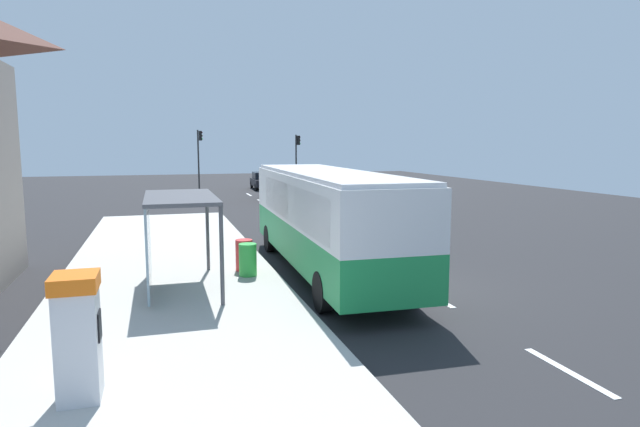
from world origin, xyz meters
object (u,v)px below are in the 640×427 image
(ticket_machine, at_px, (78,336))
(recycling_bin_red, at_px, (244,255))
(white_van, at_px, (285,181))
(sedan_near, at_px, (263,180))
(bus, at_px, (326,215))
(bus_shelter, at_px, (168,218))
(traffic_light_far_side, at_px, (199,150))
(traffic_light_near_side, at_px, (297,153))
(recycling_bin_green, at_px, (248,260))

(ticket_machine, relative_size, recycling_bin_red, 2.04)
(white_van, bearing_deg, sedan_near, 89.37)
(bus, distance_m, white_van, 22.63)
(ticket_machine, bearing_deg, bus_shelter, 76.50)
(traffic_light_far_side, bearing_deg, traffic_light_near_side, -5.31)
(bus, distance_m, recycling_bin_red, 2.79)
(ticket_machine, xyz_separation_m, recycling_bin_red, (3.68, 7.65, -0.52))
(recycling_bin_red, xyz_separation_m, traffic_light_near_side, (9.70, 31.31, 2.57))
(ticket_machine, xyz_separation_m, recycling_bin_green, (3.68, 6.95, -0.52))
(sedan_near, bearing_deg, traffic_light_far_side, 170.82)
(bus, bearing_deg, bus_shelter, -166.75)
(traffic_light_far_side, bearing_deg, recycling_bin_green, -91.92)
(white_van, relative_size, traffic_light_far_side, 1.00)
(bus, bearing_deg, sedan_near, 82.77)
(white_van, xyz_separation_m, ticket_machine, (-10.08, -29.50, -0.17))
(white_van, distance_m, recycling_bin_green, 23.46)
(bus, xyz_separation_m, ticket_machine, (-6.17, -7.22, -0.67))
(traffic_light_far_side, height_order, bus_shelter, traffic_light_far_side)
(sedan_near, distance_m, bus_shelter, 33.93)
(sedan_near, relative_size, recycling_bin_green, 4.71)
(recycling_bin_green, bearing_deg, white_van, 74.16)
(bus, xyz_separation_m, white_van, (3.91, 22.28, -0.50))
(bus, xyz_separation_m, bus_shelter, (-4.70, -1.11, 0.25))
(ticket_machine, bearing_deg, traffic_light_near_side, 71.04)
(traffic_light_far_side, bearing_deg, white_van, -62.64)
(traffic_light_near_side, distance_m, bus_shelter, 34.95)
(ticket_machine, bearing_deg, recycling_bin_red, 64.30)
(recycling_bin_green, distance_m, traffic_light_far_side, 32.94)
(ticket_machine, bearing_deg, recycling_bin_green, 62.08)
(white_van, bearing_deg, recycling_bin_green, -105.84)
(recycling_bin_red, relative_size, traffic_light_far_side, 0.18)
(bus, relative_size, ticket_machine, 5.71)
(recycling_bin_green, distance_m, bus_shelter, 2.77)
(bus, distance_m, ticket_machine, 9.52)
(traffic_light_near_side, height_order, traffic_light_far_side, traffic_light_far_side)
(traffic_light_far_side, bearing_deg, bus_shelter, -95.62)
(white_van, height_order, ticket_machine, white_van)
(recycling_bin_red, bearing_deg, ticket_machine, -115.70)
(traffic_light_near_side, bearing_deg, bus_shelter, -109.94)
(ticket_machine, relative_size, bus_shelter, 0.48)
(bus_shelter, bearing_deg, white_van, 69.78)
(recycling_bin_green, bearing_deg, sedan_near, 78.49)
(recycling_bin_red, distance_m, bus_shelter, 3.05)
(recycling_bin_red, bearing_deg, traffic_light_far_side, 88.04)
(white_van, xyz_separation_m, bus_shelter, (-8.61, -23.39, 0.75))
(traffic_light_far_side, bearing_deg, ticket_machine, -96.85)
(ticket_machine, height_order, traffic_light_far_side, traffic_light_far_side)
(sedan_near, distance_m, ticket_machine, 40.19)
(white_van, height_order, recycling_bin_green, white_van)
(traffic_light_near_side, bearing_deg, bus, -102.81)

